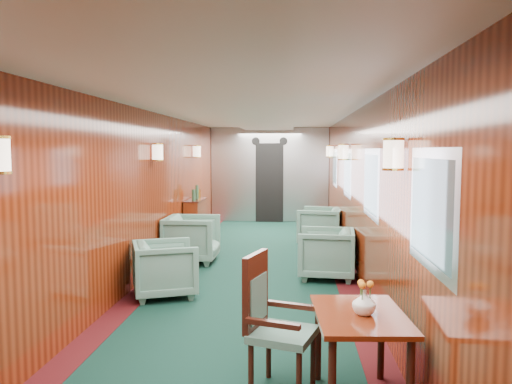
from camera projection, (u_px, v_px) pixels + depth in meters
The scene contains 12 objects.
room at pixel (249, 165), 6.77m from camera, with size 12.00×12.10×2.40m.
bulkhead at pixel (270, 175), 12.69m from camera, with size 2.98×0.17×2.39m.
windows_right at pixel (357, 178), 6.93m from camera, with size 0.02×8.60×0.80m.
wall_sconces at pixel (252, 153), 7.32m from camera, with size 2.97×7.97×0.25m.
dining_table at pixel (360, 328), 3.57m from camera, with size 0.69×0.94×0.67m.
side_chair at pixel (270, 317), 3.79m from camera, with size 0.58×0.60×1.05m.
credenza at pixel (195, 220), 9.93m from camera, with size 0.30×0.95×1.13m.
flower_vase at pixel (364, 303), 3.52m from camera, with size 0.17×0.17×0.17m, color white.
armchair_left_near at pixel (165, 269), 6.25m from camera, with size 0.74×0.77×0.70m, color #214F47.
armchair_left_far at pixel (192, 239), 8.15m from camera, with size 0.82×0.84×0.77m, color #214F47.
armchair_right_near at pixel (326, 253), 7.12m from camera, with size 0.77×0.79×0.72m, color #214F47.
armchair_right_far at pixel (320, 226), 9.56m from camera, with size 0.79×0.81×0.74m, color #214F47.
Camera 1 is at (0.61, -6.75, 1.84)m, focal length 35.00 mm.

